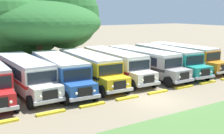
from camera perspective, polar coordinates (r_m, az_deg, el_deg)
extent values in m
plane|color=#84755B|center=(22.13, 8.74, -6.74)|extent=(220.00, 220.00, 0.00)
cube|color=black|center=(25.28, -21.54, -0.36)|extent=(0.20, 8.00, 0.80)
cube|color=#B7B7BC|center=(19.33, -21.77, -8.14)|extent=(2.40, 0.25, 0.24)
sphere|color=#EAE5C6|center=(19.30, -19.80, -6.69)|extent=(0.20, 0.20, 0.20)
cylinder|color=black|center=(20.39, -18.81, -7.31)|extent=(0.30, 1.01, 1.00)
cube|color=silver|center=(25.55, -17.42, -1.12)|extent=(2.78, 9.27, 2.10)
cube|color=red|center=(25.58, -17.40, -1.49)|extent=(2.81, 9.29, 0.24)
cube|color=black|center=(26.10, -15.01, 0.38)|extent=(0.29, 8.00, 0.80)
cube|color=black|center=(25.42, -20.42, -0.22)|extent=(0.29, 8.00, 0.80)
cube|color=#B2B2B7|center=(25.34, -17.57, 1.45)|extent=(2.70, 9.17, 0.22)
cube|color=silver|center=(20.77, -13.14, -5.14)|extent=(2.24, 1.47, 1.05)
cube|color=black|center=(20.10, -12.39, -5.58)|extent=(1.10, 0.13, 0.70)
cube|color=#B7B7BC|center=(20.19, -12.30, -6.78)|extent=(2.41, 0.27, 0.24)
cube|color=black|center=(21.13, -13.91, -2.03)|extent=(2.20, 0.13, 0.84)
cube|color=red|center=(29.96, -19.94, 0.26)|extent=(0.90, 0.09, 1.30)
sphere|color=#EAE5C6|center=(20.30, -10.49, -5.33)|extent=(0.20, 0.20, 0.20)
sphere|color=#EAE5C6|center=(19.83, -14.23, -5.90)|extent=(0.20, 0.20, 0.20)
cylinder|color=black|center=(21.43, -10.16, -5.98)|extent=(0.31, 1.01, 1.00)
cylinder|color=black|center=(20.65, -16.31, -6.92)|extent=(0.31, 1.01, 1.00)
cylinder|color=black|center=(28.91, -16.73, -1.83)|extent=(0.31, 1.01, 1.00)
cylinder|color=black|center=(28.34, -21.36, -2.38)|extent=(0.31, 1.01, 1.00)
cube|color=#23519E|center=(25.83, -10.82, -0.67)|extent=(3.00, 9.32, 2.10)
cube|color=silver|center=(25.86, -10.80, -1.04)|extent=(3.03, 9.35, 0.24)
cube|color=black|center=(26.42, -8.44, 0.77)|extent=(0.48, 7.99, 0.80)
cube|color=black|center=(25.67, -13.76, 0.27)|extent=(0.48, 7.99, 0.80)
cube|color=silver|center=(25.62, -10.91, 1.87)|extent=(2.92, 9.22, 0.22)
cube|color=#23519E|center=(21.11, -6.25, -4.65)|extent=(2.27, 1.52, 1.05)
cube|color=black|center=(20.44, -5.45, -5.08)|extent=(1.10, 0.16, 0.70)
cube|color=#B7B7BC|center=(20.53, -5.38, -6.26)|extent=(2.41, 0.33, 0.24)
cube|color=black|center=(21.46, -7.00, -1.58)|extent=(2.20, 0.18, 0.84)
cube|color=silver|center=(30.20, -13.55, 0.70)|extent=(0.90, 0.11, 1.30)
sphere|color=#EAE5C6|center=(20.68, -3.61, -4.87)|extent=(0.20, 0.20, 0.20)
sphere|color=#EAE5C6|center=(20.15, -7.23, -5.37)|extent=(0.20, 0.20, 0.20)
cylinder|color=black|center=(21.81, -3.40, -5.52)|extent=(0.33, 1.01, 1.00)
cylinder|color=black|center=(20.94, -9.38, -6.36)|extent=(0.33, 1.01, 1.00)
cylinder|color=black|center=(29.20, -10.35, -1.41)|extent=(0.33, 1.01, 1.00)
cylinder|color=black|center=(28.56, -14.91, -1.89)|extent=(0.33, 1.01, 1.00)
cube|color=yellow|center=(27.30, -4.98, 0.11)|extent=(2.87, 9.29, 2.10)
cube|color=black|center=(27.33, -4.97, -0.23)|extent=(2.90, 9.32, 0.24)
cube|color=black|center=(28.02, -2.89, 1.46)|extent=(0.37, 7.99, 0.80)
cube|color=black|center=(26.99, -7.71, 1.01)|extent=(0.37, 7.99, 0.80)
cube|color=silver|center=(27.10, -5.02, 2.52)|extent=(2.79, 9.19, 0.22)
cube|color=yellow|center=(22.82, 0.64, -3.38)|extent=(2.26, 1.49, 1.05)
cube|color=black|center=(22.20, 1.60, -3.73)|extent=(1.10, 0.14, 0.70)
cube|color=#B7B7BC|center=(22.28, 1.65, -4.83)|extent=(2.41, 0.30, 0.24)
cube|color=black|center=(23.15, -0.19, -0.57)|extent=(2.20, 0.15, 0.84)
cube|color=black|center=(31.51, -8.50, 1.31)|extent=(0.90, 0.10, 1.30)
sphere|color=#EAE5C6|center=(22.51, 3.19, -3.53)|extent=(0.20, 0.20, 0.20)
sphere|color=#EAE5C6|center=(21.81, 0.09, -4.00)|extent=(0.20, 0.20, 0.20)
cylinder|color=black|center=(23.64, 3.03, -4.20)|extent=(0.32, 1.01, 1.00)
cylinder|color=black|center=(22.48, -2.15, -5.00)|extent=(0.32, 1.01, 1.00)
cylinder|color=black|center=(30.67, -5.26, -0.67)|extent=(0.32, 1.01, 1.00)
cylinder|color=black|center=(29.78, -9.46, -1.13)|extent=(0.32, 1.01, 1.00)
cube|color=silver|center=(29.11, 0.28, 0.84)|extent=(2.82, 9.28, 2.10)
cube|color=maroon|center=(29.14, 0.28, 0.52)|extent=(2.85, 9.30, 0.24)
cube|color=black|center=(29.93, 2.10, 2.09)|extent=(0.32, 8.00, 0.80)
cube|color=black|center=(28.68, -2.21, 1.69)|extent=(0.32, 8.00, 0.80)
cube|color=silver|center=(28.93, 0.29, 3.10)|extent=(2.73, 9.18, 0.22)
cube|color=silver|center=(24.88, 6.46, -2.23)|extent=(2.25, 1.48, 1.05)
cube|color=black|center=(24.30, 7.49, -2.52)|extent=(1.10, 0.14, 0.70)
cube|color=#B7B7BC|center=(24.37, 7.53, -3.52)|extent=(2.41, 0.28, 0.24)
cube|color=black|center=(25.20, 5.60, 0.34)|extent=(2.20, 0.14, 0.84)
cube|color=maroon|center=(33.14, -3.75, 1.89)|extent=(0.90, 0.09, 1.30)
sphere|color=#EAE5C6|center=(24.69, 8.86, -2.34)|extent=(0.20, 0.20, 0.20)
sphere|color=#EAE5C6|center=(23.85, 6.23, -2.75)|extent=(0.20, 0.20, 0.20)
cylinder|color=black|center=(25.79, 8.45, -3.00)|extent=(0.31, 1.01, 1.00)
cylinder|color=black|center=(24.41, 4.02, -3.72)|extent=(0.31, 1.01, 1.00)
cylinder|color=black|center=(32.45, -0.56, 0.02)|extent=(0.31, 1.01, 1.00)
cylinder|color=black|center=(31.36, -4.38, -0.40)|extent=(0.31, 1.01, 1.00)
cube|color=#9E9993|center=(30.31, 6.05, 1.19)|extent=(2.76, 9.27, 2.10)
cube|color=#282828|center=(30.34, 6.05, 0.88)|extent=(2.79, 9.29, 0.24)
cube|color=black|center=(31.27, 7.52, 2.39)|extent=(0.27, 8.00, 0.80)
cube|color=black|center=(29.68, 3.81, 2.00)|extent=(0.27, 8.00, 0.80)
cube|color=silver|center=(30.13, 6.10, 3.36)|extent=(2.68, 9.17, 0.22)
cube|color=#9E9993|center=(26.63, 13.31, -1.58)|extent=(2.24, 1.46, 1.05)
cube|color=black|center=(26.14, 14.50, -1.81)|extent=(1.10, 0.13, 0.70)
cube|color=#B7B7BC|center=(26.21, 14.52, -2.75)|extent=(2.40, 0.27, 0.24)
cube|color=black|center=(26.88, 12.37, 0.81)|extent=(2.20, 0.12, 0.84)
cube|color=#282828|center=(33.96, 1.07, 2.14)|extent=(0.90, 0.09, 1.30)
sphere|color=#EAE5C6|center=(26.62, 15.59, -1.64)|extent=(0.20, 0.20, 0.20)
sphere|color=#EAE5C6|center=(25.60, 13.53, -2.04)|extent=(0.20, 0.20, 0.20)
cylinder|color=black|center=(27.68, 14.82, -2.29)|extent=(0.31, 1.01, 1.00)
cylinder|color=black|center=(25.97, 11.29, -3.00)|extent=(0.31, 1.01, 1.00)
cylinder|color=black|center=(33.54, 4.33, 0.35)|extent=(0.31, 1.01, 1.00)
cylinder|color=black|center=(32.14, 0.95, -0.09)|extent=(0.31, 1.01, 1.00)
cube|color=teal|center=(32.49, 10.80, 1.72)|extent=(3.20, 9.36, 2.10)
cube|color=white|center=(32.52, 10.79, 1.43)|extent=(3.23, 9.39, 0.24)
cube|color=black|center=(33.44, 12.23, 2.79)|extent=(0.65, 7.98, 0.80)
cube|color=black|center=(31.89, 8.71, 2.52)|extent=(0.65, 7.98, 0.80)
cube|color=beige|center=(32.33, 10.88, 3.75)|extent=(3.11, 9.26, 0.22)
cube|color=teal|center=(28.69, 17.32, -0.88)|extent=(2.30, 1.56, 1.05)
cube|color=black|center=(28.18, 18.38, -1.11)|extent=(1.10, 0.18, 0.70)
cube|color=#B7B7BC|center=(28.25, 18.38, -1.97)|extent=(2.41, 0.38, 0.24)
cube|color=black|center=(28.98, 16.51, 1.34)|extent=(2.20, 0.23, 0.84)
cube|color=white|center=(36.19, 6.27, 2.63)|extent=(0.90, 0.13, 1.30)
sphere|color=#EAE5C6|center=(28.65, 19.43, -0.98)|extent=(0.20, 0.20, 0.20)
sphere|color=#EAE5C6|center=(27.66, 17.44, -1.27)|extent=(0.20, 0.20, 0.20)
cylinder|color=black|center=(29.72, 18.77, -1.61)|extent=(0.36, 1.02, 1.00)
cylinder|color=black|center=(28.06, 15.37, -2.14)|extent=(0.36, 1.02, 1.00)
cylinder|color=black|center=(35.73, 9.28, 0.90)|extent=(0.36, 1.02, 1.00)
cylinder|color=black|center=(34.36, 6.07, 0.58)|extent=(0.36, 1.02, 1.00)
cube|color=orange|center=(35.05, 13.84, 2.27)|extent=(2.64, 9.24, 2.10)
cube|color=white|center=(35.08, 13.83, 2.00)|extent=(2.67, 9.26, 0.24)
cube|color=black|center=(36.11, 14.92, 3.27)|extent=(0.16, 8.00, 0.80)
cube|color=black|center=(34.29, 12.06, 3.00)|extent=(0.16, 8.00, 0.80)
cube|color=beige|center=(34.90, 13.93, 4.15)|extent=(2.56, 9.14, 0.22)
cube|color=orange|center=(31.80, 20.73, 0.03)|extent=(2.22, 1.43, 1.05)
cube|color=black|center=(31.37, 21.81, -0.14)|extent=(1.10, 0.12, 0.70)
cube|color=#B7B7BC|center=(31.43, 21.82, -0.92)|extent=(2.40, 0.24, 0.24)
cube|color=black|center=(32.03, 19.90, 2.03)|extent=(2.20, 0.09, 0.84)
cube|color=white|center=(38.35, 8.83, 3.04)|extent=(0.90, 0.07, 1.30)
sphere|color=#EAE5C6|center=(30.78, 21.13, -0.29)|extent=(0.20, 0.20, 0.20)
cylinder|color=black|center=(32.91, 21.78, -0.62)|extent=(0.29, 1.00, 1.00)
cylinder|color=black|center=(31.02, 19.19, -1.12)|extent=(0.29, 1.00, 1.00)
cylinder|color=black|center=(38.13, 11.75, 1.45)|extent=(0.29, 1.00, 1.00)
cylinder|color=black|center=(36.51, 9.06, 1.13)|extent=(0.29, 1.00, 1.00)
cube|color=yellow|center=(18.84, -21.41, -10.39)|extent=(2.00, 0.36, 0.15)
cube|color=yellow|center=(19.57, -12.26, -9.05)|extent=(2.00, 0.36, 0.15)
cube|color=yellow|center=(20.75, -4.03, -7.64)|extent=(2.00, 0.36, 0.15)
cube|color=yellow|center=(22.31, 3.14, -6.28)|extent=(2.00, 0.36, 0.15)
cube|color=yellow|center=(24.18, 9.25, -5.03)|extent=(2.00, 0.36, 0.15)
cube|color=yellow|center=(26.29, 14.42, -3.93)|extent=(2.00, 0.36, 0.15)
cube|color=yellow|center=(28.59, 18.78, -2.97)|extent=(2.00, 0.36, 0.15)
cylinder|color=brown|center=(37.23, -14.40, 2.92)|extent=(0.75, 0.75, 3.33)
ellipsoid|color=#286028|center=(36.91, -14.68, 8.66)|extent=(15.60, 16.07, 5.49)
sphere|color=#286028|center=(40.20, -9.40, 10.34)|extent=(9.39, 9.39, 9.39)
sphere|color=#286028|center=(34.40, -21.37, 8.93)|extent=(7.56, 7.56, 7.56)
sphere|color=#286028|center=(40.89, -16.43, 8.26)|extent=(9.19, 9.19, 9.19)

